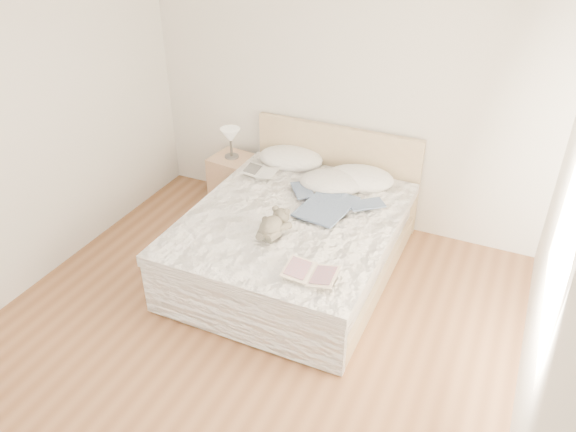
# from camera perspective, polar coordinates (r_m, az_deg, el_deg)

# --- Properties ---
(floor) EXTENTS (4.00, 4.50, 0.00)m
(floor) POSITION_cam_1_polar(r_m,az_deg,el_deg) (4.42, -5.65, -13.56)
(floor) COLOR brown
(floor) RESTS_ON ground
(wall_back) EXTENTS (4.00, 0.02, 2.70)m
(wall_back) POSITION_cam_1_polar(r_m,az_deg,el_deg) (5.45, 5.55, 12.66)
(wall_back) COLOR silver
(wall_back) RESTS_ON ground
(wall_right) EXTENTS (0.02, 4.50, 2.70)m
(wall_right) POSITION_cam_1_polar(r_m,az_deg,el_deg) (3.19, 26.10, -5.99)
(wall_right) COLOR silver
(wall_right) RESTS_ON ground
(window) EXTENTS (0.02, 1.30, 1.10)m
(window) POSITION_cam_1_polar(r_m,az_deg,el_deg) (3.39, 26.47, -1.71)
(window) COLOR white
(window) RESTS_ON wall_right
(bed) EXTENTS (1.72, 2.14, 1.00)m
(bed) POSITION_cam_1_polar(r_m,az_deg,el_deg) (5.03, 0.84, -2.29)
(bed) COLOR tan
(bed) RESTS_ON floor
(nightstand) EXTENTS (0.50, 0.45, 0.56)m
(nightstand) POSITION_cam_1_polar(r_m,az_deg,el_deg) (6.03, -5.40, 3.52)
(nightstand) COLOR tan
(nightstand) RESTS_ON floor
(table_lamp) EXTENTS (0.21, 0.21, 0.32)m
(table_lamp) POSITION_cam_1_polar(r_m,az_deg,el_deg) (5.82, -5.85, 7.99)
(table_lamp) COLOR #534D48
(table_lamp) RESTS_ON nightstand
(pillow_left) EXTENTS (0.70, 0.52, 0.20)m
(pillow_left) POSITION_cam_1_polar(r_m,az_deg,el_deg) (5.69, 0.29, 5.91)
(pillow_left) COLOR white
(pillow_left) RESTS_ON bed
(pillow_middle) EXTENTS (0.72, 0.61, 0.18)m
(pillow_middle) POSITION_cam_1_polar(r_m,az_deg,el_deg) (5.25, 4.55, 3.45)
(pillow_middle) COLOR silver
(pillow_middle) RESTS_ON bed
(pillow_right) EXTENTS (0.72, 0.56, 0.19)m
(pillow_right) POSITION_cam_1_polar(r_m,az_deg,el_deg) (5.35, 7.29, 3.84)
(pillow_right) COLOR white
(pillow_right) RESTS_ON bed
(blouse) EXTENTS (0.69, 0.72, 0.02)m
(blouse) POSITION_cam_1_polar(r_m,az_deg,el_deg) (4.88, 3.93, 0.97)
(blouse) COLOR #394966
(blouse) RESTS_ON bed
(photo_book) EXTENTS (0.36, 0.26, 0.03)m
(photo_book) POSITION_cam_1_polar(r_m,az_deg,el_deg) (5.44, -2.84, 4.50)
(photo_book) COLOR white
(photo_book) RESTS_ON bed
(childrens_book) EXTENTS (0.43, 0.31, 0.03)m
(childrens_book) POSITION_cam_1_polar(r_m,az_deg,el_deg) (4.10, 2.30, -5.84)
(childrens_book) COLOR #F5E2C3
(childrens_book) RESTS_ON bed
(teddy_bear) EXTENTS (0.24, 0.33, 0.17)m
(teddy_bear) POSITION_cam_1_polar(r_m,az_deg,el_deg) (4.49, -1.74, -1.73)
(teddy_bear) COLOR #5A5447
(teddy_bear) RESTS_ON bed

